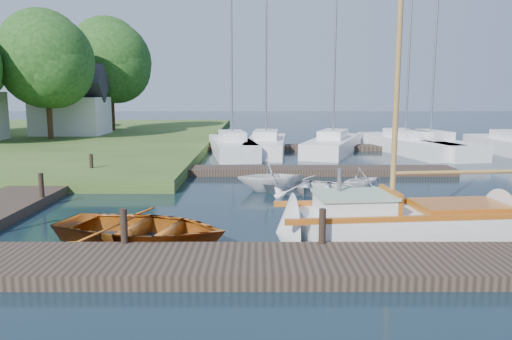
{
  "coord_description": "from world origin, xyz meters",
  "views": [
    {
      "loc": [
        -0.01,
        -15.96,
        3.71
      ],
      "look_at": [
        0.0,
        0.0,
        1.2
      ],
      "focal_mm": 35.0,
      "sensor_mm": 36.0,
      "label": 1
    }
  ],
  "objects_px": {
    "marina_boat_4": "(430,145)",
    "marina_boat_1": "(266,144)",
    "mooring_post_5": "(91,163)",
    "tender_d": "(362,177)",
    "mooring_post_1": "(124,226)",
    "tender_c": "(312,184)",
    "sailboat": "(405,224)",
    "house_c": "(71,107)",
    "dinghy": "(142,224)",
    "marina_boat_2": "(333,144)",
    "marina_boat_0": "(232,145)",
    "marina_boat_3": "(405,143)",
    "tree_7": "(110,61)",
    "marina_boat_5": "(512,145)",
    "mooring_post_2": "(322,226)",
    "mooring_post_4": "(41,185)",
    "tree_3": "(46,60)",
    "tender_b": "(271,174)"
  },
  "relations": [
    {
      "from": "tender_d",
      "to": "marina_boat_2",
      "type": "height_order",
      "value": "marina_boat_2"
    },
    {
      "from": "marina_boat_4",
      "to": "mooring_post_4",
      "type": "bearing_deg",
      "value": 116.44
    },
    {
      "from": "mooring_post_2",
      "to": "tender_c",
      "type": "bearing_deg",
      "value": 85.49
    },
    {
      "from": "mooring_post_4",
      "to": "marina_boat_4",
      "type": "bearing_deg",
      "value": 38.5
    },
    {
      "from": "tender_d",
      "to": "tree_7",
      "type": "height_order",
      "value": "tree_7"
    },
    {
      "from": "marina_boat_0",
      "to": "marina_boat_3",
      "type": "distance_m",
      "value": 10.67
    },
    {
      "from": "sailboat",
      "to": "tree_3",
      "type": "distance_m",
      "value": 28.53
    },
    {
      "from": "marina_boat_0",
      "to": "marina_boat_1",
      "type": "height_order",
      "value": "marina_boat_0"
    },
    {
      "from": "dinghy",
      "to": "tree_7",
      "type": "bearing_deg",
      "value": 31.87
    },
    {
      "from": "mooring_post_2",
      "to": "marina_boat_4",
      "type": "distance_m",
      "value": 20.96
    },
    {
      "from": "house_c",
      "to": "tree_3",
      "type": "height_order",
      "value": "tree_3"
    },
    {
      "from": "dinghy",
      "to": "marina_boat_2",
      "type": "relative_size",
      "value": 0.37
    },
    {
      "from": "mooring_post_4",
      "to": "dinghy",
      "type": "bearing_deg",
      "value": -43.55
    },
    {
      "from": "dinghy",
      "to": "house_c",
      "type": "bearing_deg",
      "value": 38.17
    },
    {
      "from": "sailboat",
      "to": "marina_boat_5",
      "type": "bearing_deg",
      "value": 50.48
    },
    {
      "from": "marina_boat_1",
      "to": "sailboat",
      "type": "bearing_deg",
      "value": -165.24
    },
    {
      "from": "mooring_post_2",
      "to": "marina_boat_1",
      "type": "xyz_separation_m",
      "value": [
        -0.89,
        19.08,
        -0.14
      ]
    },
    {
      "from": "house_c",
      "to": "tender_c",
      "type": "bearing_deg",
      "value": -51.14
    },
    {
      "from": "marina_boat_5",
      "to": "sailboat",
      "type": "bearing_deg",
      "value": 143.09
    },
    {
      "from": "marina_boat_4",
      "to": "marina_boat_1",
      "type": "bearing_deg",
      "value": 77.08
    },
    {
      "from": "marina_boat_4",
      "to": "tree_3",
      "type": "bearing_deg",
      "value": 68.39
    },
    {
      "from": "mooring_post_2",
      "to": "house_c",
      "type": "relative_size",
      "value": 0.15
    },
    {
      "from": "house_c",
      "to": "tree_3",
      "type": "relative_size",
      "value": 0.6
    },
    {
      "from": "mooring_post_4",
      "to": "tree_7",
      "type": "distance_m",
      "value": 27.09
    },
    {
      "from": "mooring_post_1",
      "to": "mooring_post_2",
      "type": "distance_m",
      "value": 4.5
    },
    {
      "from": "tree_7",
      "to": "marina_boat_2",
      "type": "bearing_deg",
      "value": -35.06
    },
    {
      "from": "sailboat",
      "to": "house_c",
      "type": "xyz_separation_m",
      "value": [
        -17.82,
        25.55,
        2.24
      ]
    },
    {
      "from": "sailboat",
      "to": "tree_7",
      "type": "height_order",
      "value": "tree_7"
    },
    {
      "from": "tree_7",
      "to": "marina_boat_0",
      "type": "bearing_deg",
      "value": -49.9
    },
    {
      "from": "marina_boat_1",
      "to": "house_c",
      "type": "xyz_separation_m",
      "value": [
        -14.61,
        7.92,
        2.02
      ]
    },
    {
      "from": "tender_b",
      "to": "marina_boat_5",
      "type": "bearing_deg",
      "value": -63.08
    },
    {
      "from": "mooring_post_2",
      "to": "marina_boat_4",
      "type": "relative_size",
      "value": 0.08
    },
    {
      "from": "mooring_post_1",
      "to": "marina_boat_4",
      "type": "relative_size",
      "value": 0.08
    },
    {
      "from": "dinghy",
      "to": "tender_c",
      "type": "relative_size",
      "value": 1.26
    },
    {
      "from": "marina_boat_5",
      "to": "tree_7",
      "type": "height_order",
      "value": "marina_boat_5"
    },
    {
      "from": "tender_b",
      "to": "tender_c",
      "type": "distance_m",
      "value": 1.61
    },
    {
      "from": "tender_b",
      "to": "marina_boat_1",
      "type": "distance_m",
      "value": 11.52
    },
    {
      "from": "tender_c",
      "to": "marina_boat_1",
      "type": "xyz_separation_m",
      "value": [
        -1.45,
        12.01,
        0.2
      ]
    },
    {
      "from": "mooring_post_5",
      "to": "tender_d",
      "type": "height_order",
      "value": "mooring_post_5"
    },
    {
      "from": "marina_boat_1",
      "to": "marina_boat_3",
      "type": "height_order",
      "value": "marina_boat_3"
    },
    {
      "from": "tender_c",
      "to": "marina_boat_4",
      "type": "relative_size",
      "value": 0.36
    },
    {
      "from": "tender_b",
      "to": "marina_boat_2",
      "type": "relative_size",
      "value": 0.21
    },
    {
      "from": "tender_b",
      "to": "marina_boat_5",
      "type": "xyz_separation_m",
      "value": [
        14.78,
        11.14,
        -0.09
      ]
    },
    {
      "from": "dinghy",
      "to": "house_c",
      "type": "height_order",
      "value": "house_c"
    },
    {
      "from": "dinghy",
      "to": "tender_d",
      "type": "height_order",
      "value": "tender_d"
    },
    {
      "from": "mooring_post_5",
      "to": "marina_boat_4",
      "type": "distance_m",
      "value": 19.65
    },
    {
      "from": "dinghy",
      "to": "tree_3",
      "type": "bearing_deg",
      "value": 41.79
    },
    {
      "from": "mooring_post_1",
      "to": "mooring_post_4",
      "type": "bearing_deg",
      "value": 128.66
    },
    {
      "from": "sailboat",
      "to": "marina_boat_2",
      "type": "height_order",
      "value": "marina_boat_2"
    },
    {
      "from": "dinghy",
      "to": "tree_3",
      "type": "distance_m",
      "value": 25.24
    }
  ]
}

